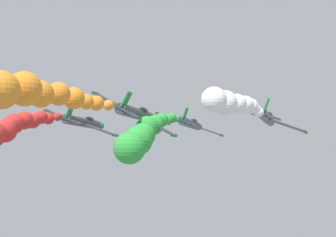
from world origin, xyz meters
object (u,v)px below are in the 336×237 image
airplane_lead (190,124)px  airplane_left_outer (136,113)px  airplane_right_inner (267,118)px  airplane_left_inner (83,122)px

airplane_lead → airplane_left_outer: 19.94m
airplane_right_inner → airplane_lead: bearing=139.3°
airplane_left_inner → airplane_left_outer: size_ratio=1.00×
airplane_lead → airplane_right_inner: bearing=-40.7°
airplane_right_inner → airplane_left_inner: bearing=-175.1°
airplane_left_inner → airplane_lead: bearing=46.7°
airplane_lead → airplane_right_inner: airplane_lead is taller
airplane_lead → airplane_left_outer: size_ratio=1.00×
airplane_left_inner → airplane_left_outer: airplane_left_outer is taller
airplane_lead → airplane_left_inner: size_ratio=1.00×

